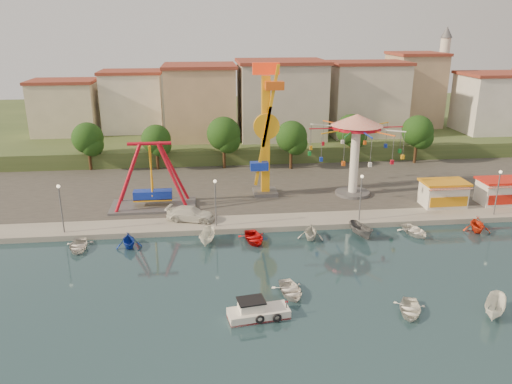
{
  "coord_description": "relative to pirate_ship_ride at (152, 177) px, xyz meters",
  "views": [
    {
      "loc": [
        -9.13,
        -37.37,
        21.53
      ],
      "look_at": [
        -3.52,
        14.0,
        4.0
      ],
      "focal_mm": 35.0,
      "sensor_mm": 36.0,
      "label": 1
    }
  ],
  "objects": [
    {
      "name": "building_0",
      "position": [
        -18.1,
        26.35,
        4.54
      ],
      "size": [
        9.26,
        9.53,
        11.87
      ],
      "primitive_type": "cube",
      "color": "beige",
      "rests_on": "hill_terrace"
    },
    {
      "name": "tree_3",
      "position": [
        19.27,
        14.65,
        1.16
      ],
      "size": [
        4.68,
        4.68,
        7.32
      ],
      "color": "#382314",
      "rests_on": "quay_deck"
    },
    {
      "name": "lamp_post_3",
      "position": [
        39.27,
        -6.71,
        -1.29
      ],
      "size": [
        0.14,
        0.14,
        5.0
      ],
      "primitive_type": "cylinder",
      "color": "#59595E",
      "rests_on": "quay_deck"
    },
    {
      "name": "booth_left",
      "position": [
        34.67,
        -3.22,
        -2.23
      ],
      "size": [
        5.4,
        3.78,
        3.08
      ],
      "color": "white",
      "rests_on": "quay_deck"
    },
    {
      "name": "wave_swinger",
      "position": [
        25.07,
        1.95,
        3.8
      ],
      "size": [
        11.6,
        11.6,
        10.4
      ],
      "color": "#59595E",
      "rests_on": "quay_deck"
    },
    {
      "name": "asphalt_pad",
      "position": [
        15.27,
        10.29,
        -3.79
      ],
      "size": [
        90.0,
        28.0,
        0.01
      ],
      "primitive_type": "cube",
      "color": "#4C4944",
      "rests_on": "quay_deck"
    },
    {
      "name": "van",
      "position": [
        4.51,
        -4.77,
        -3.01
      ],
      "size": [
        5.76,
        3.52,
        1.56
      ],
      "primitive_type": "imported",
      "rotation": [
        0.0,
        0.0,
        1.3
      ],
      "color": "silver",
      "rests_on": "quay_deck"
    },
    {
      "name": "moored_boat_2",
      "position": [
        6.27,
        -9.91,
        -3.67
      ],
      "size": [
        2.13,
        3.93,
        1.44
      ],
      "primitive_type": "imported",
      "rotation": [
        0.0,
        0.0,
        -0.2
      ],
      "color": "white",
      "rests_on": "ground"
    },
    {
      "name": "moored_boat_0",
      "position": [
        -6.65,
        -9.91,
        -4.01
      ],
      "size": [
        2.88,
        3.85,
        0.76
      ],
      "primitive_type": "imported",
      "rotation": [
        0.0,
        0.0,
        0.07
      ],
      "color": "silver",
      "rests_on": "ground"
    },
    {
      "name": "ground",
      "position": [
        15.27,
        -19.71,
        -4.39
      ],
      "size": [
        200.0,
        200.0,
        0.0
      ],
      "primitive_type": "plane",
      "color": "#152E39",
      "rests_on": "ground"
    },
    {
      "name": "moored_boat_4",
      "position": [
        17.07,
        -9.91,
        -3.57
      ],
      "size": [
        3.38,
        3.69,
        1.65
      ],
      "primitive_type": "imported",
      "rotation": [
        0.0,
        0.0,
        -0.24
      ],
      "color": "silver",
      "rests_on": "ground"
    },
    {
      "name": "building_2",
      "position": [
        7.08,
        32.25,
        4.22
      ],
      "size": [
        11.95,
        9.28,
        11.23
      ],
      "primitive_type": "cube",
      "color": "tan",
      "rests_on": "hill_terrace"
    },
    {
      "name": "tree_4",
      "position": [
        29.27,
        17.64,
        1.35
      ],
      "size": [
        4.86,
        4.86,
        7.6
      ],
      "color": "#382314",
      "rests_on": "quay_deck"
    },
    {
      "name": "building_4",
      "position": [
        34.34,
        32.49,
        3.22
      ],
      "size": [
        10.75,
        9.23,
        9.24
      ],
      "primitive_type": "cube",
      "color": "beige",
      "rests_on": "hill_terrace"
    },
    {
      "name": "booth_mid",
      "position": [
        41.93,
        -3.22,
        -2.23
      ],
      "size": [
        5.4,
        3.78,
        3.08
      ],
      "color": "white",
      "rests_on": "quay_deck"
    },
    {
      "name": "moored_boat_3",
      "position": [
        11.04,
        -9.91,
        -3.99
      ],
      "size": [
        3.29,
        4.24,
        0.81
      ],
      "primitive_type": "imported",
      "rotation": [
        0.0,
        0.0,
        0.14
      ],
      "color": "red",
      "rests_on": "ground"
    },
    {
      "name": "building_1",
      "position": [
        -6.06,
        31.67,
        2.92
      ],
      "size": [
        12.33,
        9.01,
        8.63
      ],
      "primitive_type": "cube",
      "color": "silver",
      "rests_on": "hill_terrace"
    },
    {
      "name": "moored_boat_7",
      "position": [
        35.45,
        -9.91,
        -3.53
      ],
      "size": [
        3.62,
        3.92,
        1.72
      ],
      "primitive_type": "imported",
      "rotation": [
        0.0,
        0.0,
        -0.29
      ],
      "color": "red",
      "rests_on": "ground"
    },
    {
      "name": "lamp_post_0",
      "position": [
        -8.73,
        -6.71,
        -1.29
      ],
      "size": [
        0.14,
        0.14,
        5.0
      ],
      "primitive_type": "cylinder",
      "color": "#59595E",
      "rests_on": "quay_deck"
    },
    {
      "name": "cabin_motorboat",
      "position": [
        9.83,
        -23.97,
        -3.95
      ],
      "size": [
        4.9,
        2.46,
        1.65
      ],
      "rotation": [
        0.0,
        0.0,
        0.15
      ],
      "color": "white",
      "rests_on": "ground"
    },
    {
      "name": "minaret",
      "position": [
        51.27,
        34.29,
        8.15
      ],
      "size": [
        2.8,
        2.8,
        18.0
      ],
      "color": "silver",
      "rests_on": "hill_terrace"
    },
    {
      "name": "tree_0",
      "position": [
        -10.73,
        17.27,
        1.08
      ],
      "size": [
        4.6,
        4.6,
        7.19
      ],
      "color": "#382314",
      "rests_on": "quay_deck"
    },
    {
      "name": "moored_boat_6",
      "position": [
        28.44,
        -9.91,
        -4.0
      ],
      "size": [
        3.48,
        4.28,
        0.78
      ],
      "primitive_type": "imported",
      "rotation": [
        0.0,
        0.0,
        0.23
      ],
      "color": "white",
      "rests_on": "ground"
    },
    {
      "name": "building_3",
      "position": [
        20.87,
        29.09,
        3.2
      ],
      "size": [
        12.59,
        10.5,
        9.2
      ],
      "primitive_type": "cube",
      "color": "beige",
      "rests_on": "hill_terrace"
    },
    {
      "name": "moored_boat_1",
      "position": [
        -1.66,
        -9.91,
        -3.61
      ],
      "size": [
        3.09,
        3.4,
        1.56
      ],
      "primitive_type": "imported",
      "rotation": [
        0.0,
        0.0,
        0.2
      ],
      "color": "#1331A8",
      "rests_on": "ground"
    },
    {
      "name": "building_5",
      "position": [
        47.64,
        30.62,
        4.21
      ],
      "size": [
        12.77,
        10.96,
        11.21
      ],
      "primitive_type": "cube",
      "color": "tan",
      "rests_on": "hill_terrace"
    },
    {
      "name": "tree_2",
      "position": [
        9.27,
        16.1,
        1.52
      ],
      "size": [
        5.02,
        5.02,
        7.85
      ],
      "color": "#382314",
      "rests_on": "quay_deck"
    },
    {
      "name": "building_6",
      "position": [
        59.42,
        29.06,
        4.78
      ],
      "size": [
        8.23,
        8.98,
        12.36
      ],
      "primitive_type": "cube",
      "color": "silver",
      "rests_on": "hill_terrace"
    },
    {
      "name": "tree_1",
      "position": [
        -0.73,
        16.53,
        0.81
      ],
      "size": [
        4.35,
        4.35,
        6.8
      ],
      "color": "#382314",
      "rests_on": "quay_deck"
    },
    {
      "name": "lamp_post_1",
      "position": [
        7.27,
        -6.71,
        -1.29
      ],
      "size": [
        0.14,
        0.14,
        5.0
      ],
      "primitive_type": "cylinder",
      "color": "#59595E",
      "rests_on": "quay_deck"
    },
    {
      "name": "moored_boat_5",
      "position": [
        22.48,
        -9.91,
        -3.67
      ],
      "size": [
        2.39,
        3.98,
        1.44
      ],
      "primitive_type": "imported",
      "rotation": [
        0.0,
        0.0,
        0.28
      ],
      "color": "#525357",
      "rests_on": "ground"
    },
    {
      "name": "kamikaze_tower",
      "position": [
        14.01,
        3.01,
        4.21
      ],
      "size": [
        3.6,
        3.1,
        16.5
      ],
      "color": "#59595E",
      "rests_on": "quay_deck"
    },
    {
      "name": "hill_terrace",
      "position": [
        15.27,
        47.29,
        -2.89
      ],
      "size": [
        200.0,
        60.0,
        3.0
      ],
      "primitive_type": "cube",
      "color": "#384C26",
      "rests_on": "ground"
    },
    {
      "name": "rowboat_b",
      "position": [
        21.75,
        -24.72,
        -4.03
      ],
      "size": [
        3.56,
        4.13,
        0.72
      ],
      "primitive_type": "imported",
      "rotation": [
        0.0,
        0.0,
        -0.37
      ],
      "color": "white",
      "rests_on": "ground"
    },
    {
      "name": "pirate_ship_ride",
      "position": [
        0.0,
        0.0,
        0.0
      ],
      "size": [
        10.0,
        5.0,
        8.0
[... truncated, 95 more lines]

